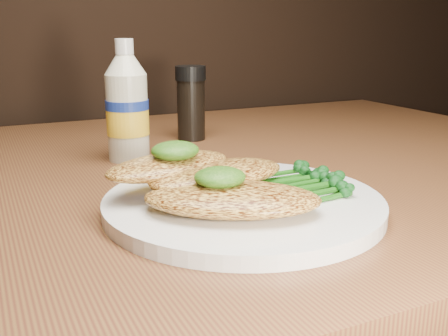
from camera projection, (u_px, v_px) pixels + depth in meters
name	position (u px, v px, depth m)	size (l,w,h in m)	color
plate	(243.00, 203.00, 0.52)	(0.28, 0.28, 0.01)	white
chicken_front	(232.00, 199.00, 0.47)	(0.16, 0.09, 0.03)	gold
chicken_mid	(217.00, 174.00, 0.52)	(0.15, 0.07, 0.02)	gold
chicken_back	(169.00, 166.00, 0.53)	(0.14, 0.07, 0.02)	gold
pesto_front	(220.00, 177.00, 0.47)	(0.05, 0.04, 0.02)	#0A3708
pesto_back	(175.00, 151.00, 0.52)	(0.05, 0.04, 0.02)	#0A3708
broccolini_bundle	(285.00, 183.00, 0.53)	(0.13, 0.10, 0.02)	#1B5612
mayo_bottle	(127.00, 101.00, 0.70)	(0.06, 0.06, 0.16)	beige
pepper_grinder	(191.00, 103.00, 0.83)	(0.05, 0.05, 0.12)	black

